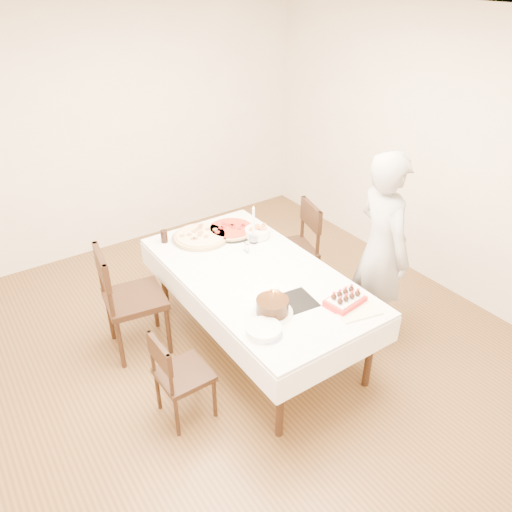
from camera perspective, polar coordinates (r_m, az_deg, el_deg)
floor at (r=4.54m, az=-0.76°, el=-10.52°), size 5.00×5.00×0.00m
wall_back at (r=5.89m, az=-14.91°, el=13.68°), size 4.50×0.04×2.70m
wall_right at (r=5.27m, az=20.32°, el=10.77°), size 0.04×5.00×2.70m
ceiling at (r=3.41m, az=-1.11°, el=25.82°), size 5.00×5.00×0.00m
dining_table at (r=4.37m, az=0.00°, el=-6.02°), size 1.74×2.39×0.75m
chair_right_savory at (r=4.99m, az=3.94°, el=0.63°), size 0.61×0.61×0.98m
chair_left_savory at (r=4.37m, az=-13.67°, el=-4.77°), size 0.60×0.60×1.03m
chair_left_dessert at (r=3.78m, az=-8.24°, el=-13.24°), size 0.40×0.40×0.78m
person at (r=4.34m, az=14.14°, el=0.59°), size 0.56×0.72×1.75m
pizza_white at (r=4.68m, az=-6.32°, el=2.25°), size 0.67×0.67×0.04m
pizza_pepperoni at (r=4.77m, az=-2.88°, el=3.06°), size 0.52×0.52×0.04m
red_placemat at (r=4.80m, az=-1.20°, el=2.94°), size 0.26×0.26×0.01m
pasta_bowl at (r=4.67m, az=0.14°, el=2.71°), size 0.24×0.24×0.07m
taper_candle at (r=4.50m, az=-0.28°, el=3.63°), size 0.10×0.10×0.37m
shaker_pair at (r=4.41m, az=-0.98°, el=0.86°), size 0.08×0.08×0.08m
cola_glass at (r=4.65m, az=-10.45°, el=2.22°), size 0.08×0.08×0.12m
layer_cake at (r=3.67m, az=1.87°, el=-5.78°), size 0.35×0.35×0.12m
cake_board at (r=3.83m, az=4.59°, el=-5.19°), size 0.31×0.31×0.01m
birthday_cake at (r=3.78m, az=2.08°, el=-4.30°), size 0.14×0.14×0.13m
strawberry_box at (r=3.83m, az=10.16°, el=-4.98°), size 0.32×0.24×0.07m
box_lid at (r=3.80m, az=11.46°, el=-6.17°), size 0.37×0.28×0.03m
plate_stack at (r=3.51m, az=0.88°, el=-8.43°), size 0.30×0.30×0.05m
china_plate at (r=3.51m, az=1.36°, el=-8.97°), size 0.28×0.28×0.01m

